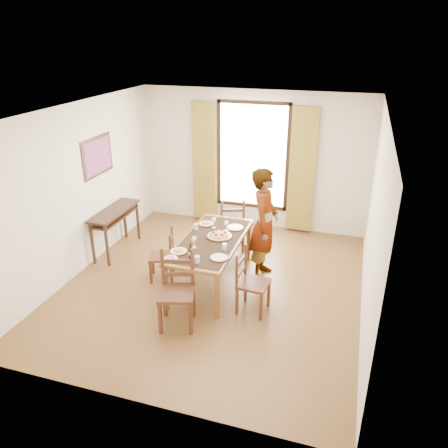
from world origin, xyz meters
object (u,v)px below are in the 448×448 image
(dining_table, at_px, (211,243))
(pasta_platter, at_px, (219,234))
(man, at_px, (264,224))
(console_table, at_px, (115,216))

(dining_table, relative_size, pasta_platter, 4.74)
(dining_table, height_order, man, man)
(console_table, bearing_deg, dining_table, -14.93)
(dining_table, relative_size, man, 1.04)
(man, bearing_deg, console_table, 86.79)
(console_table, xyz_separation_m, dining_table, (1.98, -0.53, 0.01))
(pasta_platter, bearing_deg, dining_table, -126.47)
(console_table, relative_size, dining_table, 0.63)
(man, bearing_deg, pasta_platter, 116.21)
(dining_table, bearing_deg, pasta_platter, 53.53)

